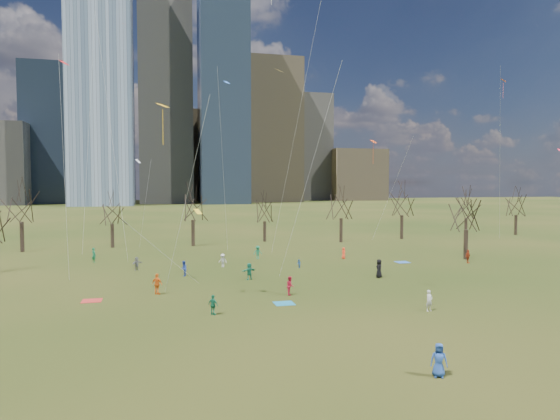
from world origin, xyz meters
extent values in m
plane|color=black|center=(0.00, 0.00, 0.00)|extent=(500.00, 500.00, 0.00)
cube|color=slate|center=(-35.00, 190.00, 59.00)|extent=(26.00, 26.00, 118.00)
cube|color=slate|center=(-8.00, 205.00, 47.50)|extent=(24.00, 24.00, 95.00)
cube|color=#384C66|center=(18.00, 195.00, 52.50)|extent=(22.00, 22.00, 105.00)
cube|color=#726347|center=(45.00, 215.00, 36.00)|extent=(28.00, 28.00, 72.00)
cube|color=#384C66|center=(-60.00, 220.00, 32.50)|extent=(25.00, 25.00, 65.00)
cube|color=slate|center=(70.00, 230.00, 29.00)|extent=(22.00, 22.00, 58.00)
cube|color=#726347|center=(5.00, 240.00, 24.00)|extent=(30.00, 30.00, 48.00)
cube|color=#726347|center=(95.00, 225.00, 14.00)|extent=(30.00, 28.00, 28.00)
cylinder|color=black|center=(-31.00, 39.00, 2.14)|extent=(0.55, 0.55, 4.28)
cylinder|color=black|center=(-19.00, 41.00, 1.80)|extent=(0.52, 0.52, 3.60)
cylinder|color=black|center=(-7.00, 40.00, 2.02)|extent=(0.54, 0.54, 4.05)
cylinder|color=black|center=(5.00, 43.00, 1.69)|extent=(0.51, 0.51, 3.38)
cylinder|color=black|center=(17.00, 39.00, 1.98)|extent=(0.54, 0.54, 3.96)
cylinder|color=black|center=(29.00, 41.00, 2.07)|extent=(0.54, 0.54, 4.14)
cylinder|color=black|center=(41.00, 40.00, 1.75)|extent=(0.52, 0.52, 3.51)
cylinder|color=black|center=(53.00, 42.00, 1.87)|extent=(0.53, 0.53, 3.74)
cylinder|color=black|center=(26.00, 18.00, 1.91)|extent=(0.53, 0.53, 3.83)
cube|color=teal|center=(-2.40, 0.90, 0.01)|extent=(1.60, 1.50, 0.03)
cube|color=blue|center=(16.98, 17.73, 0.01)|extent=(1.60, 1.50, 0.03)
cube|color=red|center=(-17.71, 5.61, 0.01)|extent=(1.60, 1.50, 0.03)
imported|color=#234897|center=(1.43, -15.82, 0.87)|extent=(0.99, 0.84, 1.73)
imported|color=silver|center=(7.81, -4.07, 0.81)|extent=(0.68, 0.55, 1.63)
imported|color=red|center=(-1.11, 3.77, 0.82)|extent=(0.77, 0.91, 1.64)
imported|color=orange|center=(-12.42, 6.74, 0.93)|extent=(1.13, 1.04, 1.86)
imported|color=#1A765A|center=(-3.36, 11.41, 0.85)|extent=(1.65, 1.10, 1.70)
imported|color=black|center=(9.87, 9.22, 0.96)|extent=(1.03, 1.12, 1.92)
imported|color=#285BB0|center=(3.41, 16.77, 0.51)|extent=(0.41, 0.52, 1.01)
imported|color=silver|center=(-5.00, 19.60, 0.78)|extent=(1.16, 1.02, 1.55)
imported|color=#B33A19|center=(24.45, 15.26, 0.82)|extent=(1.04, 0.80, 1.64)
imported|color=slate|center=(-14.64, 19.75, 0.76)|extent=(1.32, 1.29, 1.51)
imported|color=#FB3C1B|center=(10.92, 22.09, 0.74)|extent=(0.52, 0.76, 1.48)
imported|color=#197044|center=(-20.01, 26.78, 0.90)|extent=(0.74, 0.78, 1.80)
imported|color=#263FA5|center=(-9.72, 14.82, 0.82)|extent=(0.73, 0.88, 1.64)
imported|color=#19724C|center=(0.17, 24.70, 0.85)|extent=(1.12, 0.66, 1.71)
imported|color=#19724C|center=(-8.38, -1.22, 0.76)|extent=(0.87, 0.90, 1.52)
plane|color=yellow|center=(-11.83, 1.21, 15.68)|extent=(1.24, 1.24, 0.34)
cylinder|color=silver|center=(-10.33, -1.62, 8.54)|extent=(3.02, 5.68, 14.29)
cylinder|color=yellow|center=(-11.83, 1.21, 14.06)|extent=(0.04, 0.04, 2.70)
plane|color=yellow|center=(-1.71, 5.33, 19.72)|extent=(1.06, 1.06, 0.33)
cylinder|color=silver|center=(0.31, 2.90, 10.56)|extent=(4.06, 4.88, 18.32)
plane|color=#DF5282|center=(-15.43, 17.26, 26.34)|extent=(1.01, 1.01, 0.24)
cylinder|color=silver|center=(-16.64, 15.56, 13.87)|extent=(2.44, 3.43, 24.94)
cylinder|color=silver|center=(3.58, 17.97, 17.15)|extent=(5.30, 4.19, 31.49)
plane|color=blue|center=(-3.82, 23.98, 22.19)|extent=(1.08, 1.03, 0.42)
cylinder|color=silver|center=(-4.88, 19.88, 11.79)|extent=(2.14, 8.21, 20.79)
plane|color=#F04514|center=(18.59, 30.19, 15.85)|extent=(1.23, 1.15, 0.51)
cylinder|color=silver|center=(19.18, 25.35, 8.63)|extent=(1.20, 9.71, 14.46)
cylinder|color=#F04514|center=(18.59, 30.19, 14.06)|extent=(0.04, 0.04, 3.00)
plane|color=yellow|center=(-9.04, 4.02, 7.43)|extent=(0.93, 0.88, 0.42)
cylinder|color=silver|center=(-11.85, 0.39, 4.42)|extent=(5.64, 7.28, 6.04)
plane|color=red|center=(-19.81, 7.95, 19.96)|extent=(1.02, 1.05, 0.42)
cylinder|color=silver|center=(-19.75, 6.38, 10.68)|extent=(0.13, 3.14, 18.56)
plane|color=#FF5D6C|center=(38.26, 27.41, 25.13)|extent=(1.03, 1.09, 0.46)
cylinder|color=silver|center=(34.87, 23.36, 13.26)|extent=(6.79, 8.12, 23.73)
cylinder|color=#FF5D6C|center=(38.26, 27.41, 23.67)|extent=(0.04, 0.04, 2.40)
plane|color=white|center=(-14.67, 29.33, 12.60)|extent=(0.93, 0.99, 0.51)
cylinder|color=silver|center=(-13.81, 26.06, 7.00)|extent=(1.74, 6.56, 11.21)
cylinder|color=silver|center=(-19.62, 21.94, 16.78)|extent=(2.75, 4.50, 30.77)
camera|label=1|loc=(-12.30, -37.93, 9.85)|focal=32.00mm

